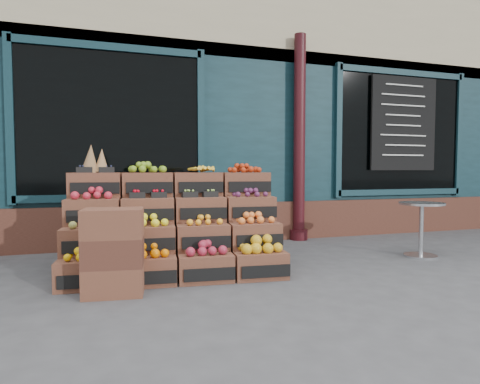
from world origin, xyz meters
name	(u,v)px	position (x,y,z in m)	size (l,w,h in m)	color
ground	(280,279)	(0.00, 0.00, 0.00)	(60.00, 60.00, 0.00)	#404043
shop_facade	(189,111)	(0.00, 5.11, 2.40)	(12.00, 6.24, 4.80)	#0E2A32
crate_display	(174,232)	(-0.96, 0.66, 0.43)	(2.30, 1.27, 1.38)	brown
spare_crates	(114,252)	(-1.59, -0.02, 0.38)	(0.55, 0.41, 0.76)	brown
bistro_table	(421,223)	(2.12, 0.43, 0.43)	(0.55, 0.55, 0.69)	#BABCC2
shopkeeper	(108,184)	(-1.67, 2.66, 0.89)	(0.65, 0.42, 1.77)	#13451B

